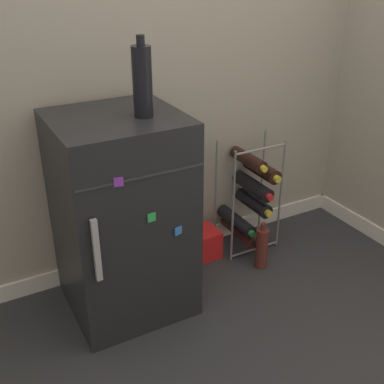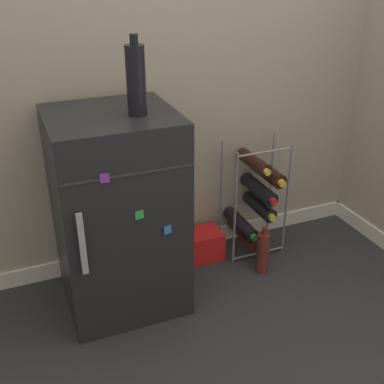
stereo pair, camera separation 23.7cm
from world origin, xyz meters
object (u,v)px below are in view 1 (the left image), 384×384
Objects in this scene: wine_rack at (249,196)px; fridge_top_bottle at (142,81)px; soda_box at (196,245)px; mini_fridge at (123,217)px; loose_bottle_floor at (262,248)px.

wine_rack is 1.05m from fridge_top_bottle.
wine_rack is at bearing -6.09° from soda_box.
mini_fridge is 0.63m from soda_box.
mini_fridge is 0.62m from fridge_top_bottle.
soda_box is 0.37m from loose_bottle_floor.
loose_bottle_floor is (-0.05, -0.21, -0.20)m from wine_rack.
fridge_top_bottle is (-0.37, -0.23, 1.00)m from soda_box.
mini_fridge is 1.45× the size of wine_rack.
fridge_top_bottle reaches higher than soda_box.
mini_fridge is 0.82m from loose_bottle_floor.
soda_box is (-0.32, 0.03, -0.24)m from wine_rack.
wine_rack reaches higher than loose_bottle_floor.
soda_box is 1.09m from fridge_top_bottle.
soda_box is 0.83× the size of fridge_top_bottle.
fridge_top_bottle reaches higher than mini_fridge.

